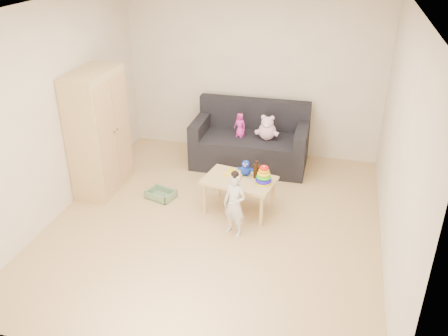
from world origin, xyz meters
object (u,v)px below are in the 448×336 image
(sofa, at_px, (250,151))
(toddler, at_px, (235,205))
(play_table, at_px, (239,195))
(wardrobe, at_px, (99,132))

(sofa, bearing_deg, toddler, -84.68)
(play_table, bearing_deg, sofa, 95.79)
(play_table, xyz_separation_m, toddler, (0.06, -0.51, 0.17))
(sofa, bearing_deg, play_table, -84.92)
(wardrobe, xyz_separation_m, toddler, (2.04, -0.66, -0.44))
(play_table, bearing_deg, wardrobe, 175.74)
(wardrobe, height_order, play_table, wardrobe)
(wardrobe, distance_m, sofa, 2.28)
(play_table, height_order, toddler, toddler)
(wardrobe, distance_m, toddler, 2.19)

